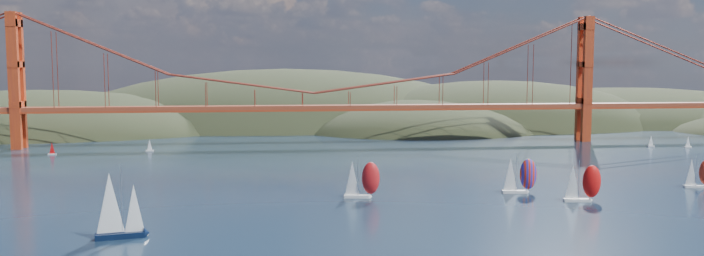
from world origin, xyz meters
The scene contains 11 objects.
headlands centered at (44.95, 278.29, -12.46)m, with size 725.00×225.00×96.00m.
bridge centered at (-1.75, 180.00, 32.23)m, with size 552.00×12.00×55.00m.
sloop_navy centered at (-48.70, 27.80, 6.50)m, with size 9.89×6.40×14.73m.
racer_0 centered at (4.65, 62.63, 5.02)m, with size 9.45×4.77×10.63m.
racer_1 centered at (59.05, 51.41, 4.97)m, with size 9.32×4.39×10.52m.
racer_2 centered at (100.03, 65.94, 4.26)m, with size 8.00×3.97×9.01m.
racer_rwb centered at (47.38, 64.02, 4.99)m, with size 9.31×4.17×10.55m.
distant_boat_2 centered at (-100.91, 158.79, 2.41)m, with size 3.00×2.00×4.70m.
distant_boat_3 centered at (-66.00, 165.09, 2.41)m, with size 3.00×2.00×4.70m.
distant_boat_4 centered at (138.26, 155.54, 2.41)m, with size 3.00×2.00×4.70m.
distant_boat_5 centered at (151.98, 151.33, 2.41)m, with size 3.00×2.00×4.70m.
Camera 1 is at (-18.05, -110.40, 34.86)m, focal length 35.00 mm.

